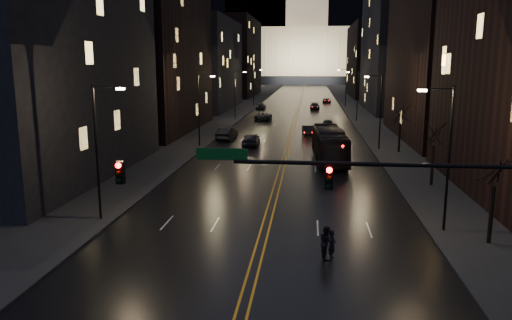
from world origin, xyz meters
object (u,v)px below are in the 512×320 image
(bus, at_px, (329,145))
(pedestrian_a, at_px, (332,245))
(traffic_signal, at_px, (387,191))
(pedestrian_b, at_px, (326,243))
(oncoming_car_b, at_px, (227,134))
(receding_car_a, at_px, (308,131))
(oncoming_car_a, at_px, (251,139))

(bus, xyz_separation_m, pedestrian_a, (-0.82, -27.48, -0.96))
(traffic_signal, xyz_separation_m, pedestrian_b, (-2.23, 5.00, -4.20))
(bus, height_order, oncoming_car_b, bus)
(bus, relative_size, pedestrian_b, 6.97)
(bus, height_order, receding_car_a, bus)
(traffic_signal, xyz_separation_m, bus, (-1.10, 32.49, -3.34))
(pedestrian_a, bearing_deg, oncoming_car_b, 31.59)
(traffic_signal, bearing_deg, pedestrian_a, 111.02)
(receding_car_a, xyz_separation_m, pedestrian_a, (1.48, -46.18, 0.08))
(traffic_signal, relative_size, pedestrian_b, 9.54)
(oncoming_car_a, xyz_separation_m, oncoming_car_b, (-3.83, 4.36, 0.01))
(bus, xyz_separation_m, oncoming_car_a, (-9.48, 8.96, -0.90))
(traffic_signal, height_order, pedestrian_a, traffic_signal)
(oncoming_car_b, xyz_separation_m, pedestrian_b, (12.17, -40.81, 0.04))
(bus, relative_size, oncoming_car_b, 2.41)
(oncoming_car_a, distance_m, receding_car_a, 12.09)
(oncoming_car_b, bearing_deg, pedestrian_b, 111.84)
(receding_car_a, relative_size, pedestrian_a, 2.72)
(receding_car_a, bearing_deg, pedestrian_b, -95.11)
(pedestrian_a, bearing_deg, bus, 12.88)
(pedestrian_a, bearing_deg, oncoming_car_a, 27.95)
(traffic_signal, relative_size, oncoming_car_b, 3.30)
(traffic_signal, xyz_separation_m, pedestrian_a, (-1.92, 5.00, -4.30))
(traffic_signal, height_order, oncoming_car_a, traffic_signal)
(oncoming_car_a, bearing_deg, pedestrian_a, 101.96)
(traffic_signal, xyz_separation_m, oncoming_car_b, (-14.41, 45.81, -4.24))
(oncoming_car_a, xyz_separation_m, pedestrian_a, (8.66, -36.45, -0.06))
(traffic_signal, bearing_deg, receding_car_a, 93.81)
(receding_car_a, bearing_deg, oncoming_car_a, -132.96)
(traffic_signal, height_order, receding_car_a, traffic_signal)
(traffic_signal, distance_m, receding_car_a, 51.48)
(receding_car_a, height_order, pedestrian_a, pedestrian_a)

